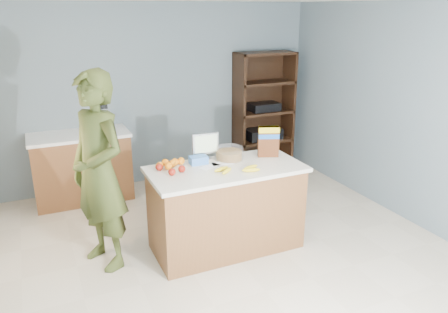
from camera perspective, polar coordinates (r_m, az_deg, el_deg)
name	(u,v)px	position (r m, az deg, el deg)	size (l,w,h in m)	color
floor	(238,260)	(4.53, 1.87, -13.39)	(4.50, 5.00, 0.02)	beige
walls	(240,99)	(3.91, 2.13, 7.55)	(4.52, 5.02, 2.51)	slate
counter_peninsula	(226,211)	(4.56, 0.26, -7.15)	(1.56, 0.76, 0.90)	brown
back_cabinet	(82,167)	(5.98, -18.06, -1.28)	(1.24, 0.62, 0.90)	brown
shelving_unit	(262,113)	(6.81, 5.00, 5.62)	(0.90, 0.40, 1.80)	black
person	(99,172)	(4.25, -16.03, -1.99)	(0.70, 0.46, 1.91)	#374019
knife_block	(105,123)	(5.81, -15.27, 4.27)	(0.12, 0.10, 0.31)	tan
envelopes	(216,165)	(4.44, -1.05, -1.10)	(0.39, 0.20, 0.00)	white
bananas	(237,169)	(4.27, 1.77, -1.68)	(0.47, 0.24, 0.04)	yellow
apples	(171,169)	(4.25, -6.94, -1.67)	(0.26, 0.25, 0.07)	maroon
oranges	(169,164)	(4.40, -7.23, -0.96)	(0.33, 0.19, 0.07)	orange
blue_carton	(199,160)	(4.47, -3.35, -0.46)	(0.18, 0.12, 0.08)	blue
salad_bowl	(229,154)	(4.59, 0.67, 0.33)	(0.30, 0.30, 0.13)	#267219
tv	(205,145)	(4.57, -2.44, 1.56)	(0.28, 0.12, 0.28)	silver
cereal_box	(269,139)	(4.67, 5.83, 2.26)	(0.23, 0.16, 0.33)	#592B14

